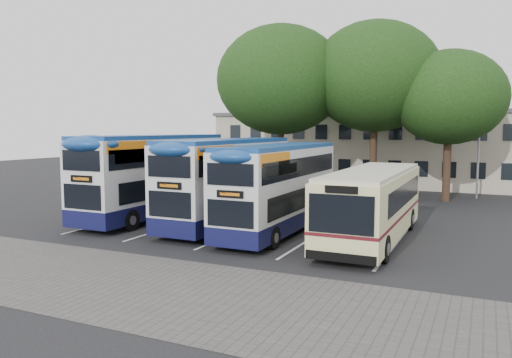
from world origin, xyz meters
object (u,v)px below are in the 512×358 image
object	(u,v)px
tree_right	(449,98)
bus_dd_right	(280,184)
tree_left	(281,80)
bus_dd_left	(155,172)
lamp_post	(480,124)
bus_single	(373,200)
bus_dd_mid	(229,177)
tree_mid	(375,77)

from	to	relation	value
tree_right	bus_dd_right	distance (m)	15.72
tree_right	bus_dd_right	bearing A→B (deg)	-114.43
tree_left	bus_dd_left	distance (m)	13.32
lamp_post	bus_dd_right	size ratio (longest dim) A/B	0.94
bus_dd_right	bus_single	size ratio (longest dim) A/B	0.95
tree_left	bus_dd_mid	world-z (taller)	tree_left
bus_dd_right	lamp_post	bearing A→B (deg)	62.96
tree_mid	tree_left	bearing A→B (deg)	-166.92
lamp_post	bus_dd_mid	size ratio (longest dim) A/B	0.89
tree_left	tree_right	size ratio (longest dim) A/B	1.23
bus_dd_left	bus_dd_mid	size ratio (longest dim) A/B	1.04
lamp_post	tree_left	xyz separation A→B (m)	(-13.10, -3.24, 3.14)
tree_right	bus_dd_right	world-z (taller)	tree_right
tree_mid	bus_single	bearing A→B (deg)	-78.23
lamp_post	bus_dd_left	xyz separation A→B (m)	(-15.60, -14.98, -2.65)
bus_dd_left	bus_dd_mid	bearing A→B (deg)	-0.84
tree_left	bus_dd_mid	size ratio (longest dim) A/B	1.19
tree_right	bus_single	bearing A→B (deg)	-98.21
tree_left	bus_single	xyz separation A→B (m)	(9.30, -12.46, -6.51)
bus_dd_right	bus_dd_left	bearing A→B (deg)	173.94
tree_left	bus_dd_right	bearing A→B (deg)	-68.08
lamp_post	bus_dd_mid	distance (m)	18.89
bus_dd_mid	bus_single	bearing A→B (deg)	-5.15
lamp_post	bus_dd_left	bearing A→B (deg)	-136.16
bus_single	bus_dd_left	bearing A→B (deg)	176.49
bus_dd_mid	lamp_post	bearing A→B (deg)	53.63
tree_mid	bus_dd_mid	bearing A→B (deg)	-108.23
tree_right	bus_dd_mid	bearing A→B (deg)	-125.49
tree_left	bus_dd_right	distance (m)	14.79
lamp_post	tree_mid	distance (m)	7.65
tree_mid	bus_single	distance (m)	15.71
bus_dd_right	bus_single	distance (m)	4.29
tree_left	tree_right	world-z (taller)	tree_left
lamp_post	bus_single	size ratio (longest dim) A/B	0.89
tree_right	bus_dd_left	bearing A→B (deg)	-136.86
bus_dd_mid	bus_single	distance (m)	7.34
lamp_post	tree_left	world-z (taller)	tree_left
tree_mid	bus_dd_mid	xyz separation A→B (m)	(-4.38, -13.29, -5.99)
bus_single	tree_left	bearing A→B (deg)	126.75
bus_dd_right	tree_left	bearing A→B (deg)	111.92
lamp_post	bus_dd_left	world-z (taller)	lamp_post
bus_dd_left	tree_right	bearing A→B (deg)	43.14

